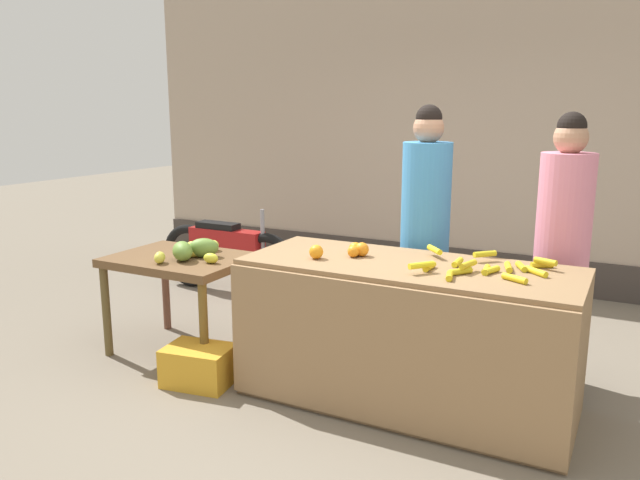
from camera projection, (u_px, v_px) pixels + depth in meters
The scene contains 12 objects.
ground_plane at pixel (356, 389), 4.07m from camera, with size 24.00×24.00×0.00m, color #756B5B.
market_wall_back at pixel (478, 131), 6.34m from camera, with size 7.97×0.23×3.24m.
fruit_stall_counter at pixel (406, 334), 3.81m from camera, with size 2.02×0.83×0.89m.
side_table_wooden at pixel (181, 269), 4.59m from camera, with size 1.00×0.75×0.74m.
banana_bunch_pile at pixel (484, 266), 3.57m from camera, with size 0.80×0.61×0.07m.
orange_pile at pixel (346, 250), 3.89m from camera, with size 0.31×0.29×0.09m.
mango_papaya_pile at pixel (193, 250), 4.51m from camera, with size 0.46×0.63×0.14m.
vendor_woman_blue_shirt at pixel (425, 237), 4.34m from camera, with size 0.34×0.34×1.84m.
vendor_woman_pink_shirt at pixel (561, 253), 3.97m from camera, with size 0.34×0.34×1.79m.
parked_motorcycle at pixel (227, 253), 6.14m from camera, with size 1.60×0.18×0.88m.
produce_crate at pixel (199, 366), 4.13m from camera, with size 0.44×0.32×0.26m, color gold.
produce_sack at pixel (323, 298), 5.06m from camera, with size 0.36×0.30×0.59m, color maroon.
Camera 1 is at (1.54, -3.46, 1.81)m, focal length 34.77 mm.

